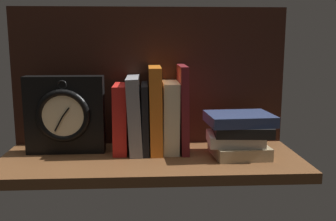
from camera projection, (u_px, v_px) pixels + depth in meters
The scene contains 10 objects.
ground_plane at pixel (151, 161), 98.34cm from camera, with size 75.72×29.34×2.50cm, color brown.
back_panel at pixel (150, 77), 108.55cm from camera, with size 75.72×1.20×37.98cm, color black.
book_red_requiem at pixel (121, 118), 101.91cm from camera, with size 3.52×12.65×17.73cm, color red.
book_gray_chess at pixel (135, 114), 101.94cm from camera, with size 3.26×15.12×19.70cm, color gray.
book_black_skeptic at pixel (145, 118), 102.26cm from camera, with size 1.63×14.61×17.84cm, color black.
book_orange_pandolfini at pixel (155, 109), 102.01cm from camera, with size 3.16×14.59×22.33cm, color orange.
book_cream_twain at pixel (170, 117), 102.59cm from camera, with size 4.09×12.96×18.29cm, color beige.
book_maroon_dawkins at pixel (183, 108), 102.38cm from camera, with size 1.97×13.95×22.62cm, color maroon.
framed_clock at pixel (65, 115), 100.05cm from camera, with size 20.08×5.82×20.08cm.
book_stack_side at pixel (239, 134), 98.42cm from camera, with size 16.89×14.83×10.86cm.
Camera 1 is at (-1.00, -94.55, 29.04)cm, focal length 41.49 mm.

